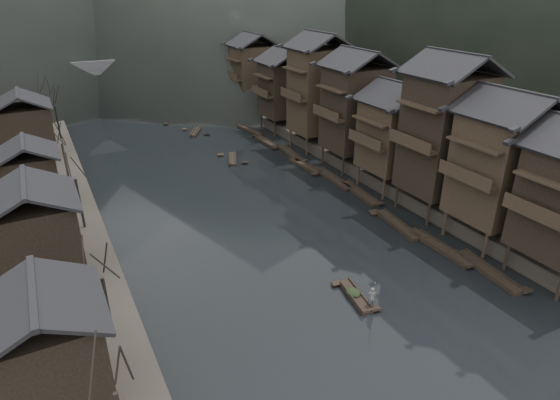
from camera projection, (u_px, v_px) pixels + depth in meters
water at (328, 281)px, 38.62m from camera, size 300.00×300.00×0.00m
right_bank at (370, 112)px, 85.05m from camera, size 40.00×200.00×1.80m
stilt_houses at (364, 101)px, 57.44m from camera, size 9.00×67.60×16.76m
left_houses at (30, 179)px, 43.76m from camera, size 8.10×53.20×8.73m
bare_trees at (63, 151)px, 49.22m from camera, size 3.57×71.61×7.15m
moored_sampans at (318, 171)px, 60.32m from camera, size 3.17×61.05×0.47m
midriver_boats at (169, 126)px, 79.42m from camera, size 14.93×48.17×0.45m
stone_bridge at (135, 76)px, 94.25m from camera, size 40.00×6.00×9.00m
hero_sampan at (355, 296)px, 36.45m from camera, size 1.72×4.74×0.43m
cargo_heap at (353, 289)px, 36.37m from camera, size 1.03×1.35×0.62m
boatman at (372, 295)px, 34.83m from camera, size 0.72×0.61×1.68m
bamboo_pole at (377, 265)px, 33.85m from camera, size 1.45×1.62×3.33m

